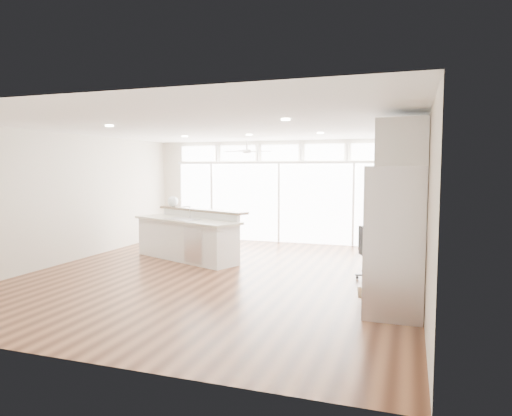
% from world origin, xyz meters
% --- Properties ---
extents(floor, '(7.00, 8.00, 0.02)m').
position_xyz_m(floor, '(0.00, 0.00, -0.01)').
color(floor, '#482616').
rests_on(floor, ground).
extents(ceiling, '(7.00, 8.00, 0.02)m').
position_xyz_m(ceiling, '(0.00, 0.00, 2.70)').
color(ceiling, white).
rests_on(ceiling, wall_back).
extents(wall_back, '(7.00, 0.04, 2.70)m').
position_xyz_m(wall_back, '(0.00, 4.00, 1.35)').
color(wall_back, beige).
rests_on(wall_back, floor).
extents(wall_front, '(7.00, 0.04, 2.70)m').
position_xyz_m(wall_front, '(0.00, -4.00, 1.35)').
color(wall_front, beige).
rests_on(wall_front, floor).
extents(wall_left, '(0.04, 8.00, 2.70)m').
position_xyz_m(wall_left, '(-3.50, 0.00, 1.35)').
color(wall_left, beige).
rests_on(wall_left, floor).
extents(wall_right, '(0.04, 8.00, 2.70)m').
position_xyz_m(wall_right, '(3.50, 0.00, 1.35)').
color(wall_right, beige).
rests_on(wall_right, floor).
extents(glass_wall, '(5.80, 0.06, 2.08)m').
position_xyz_m(glass_wall, '(0.00, 3.94, 1.05)').
color(glass_wall, white).
rests_on(glass_wall, wall_back).
extents(transom_row, '(5.90, 0.06, 0.40)m').
position_xyz_m(transom_row, '(0.00, 3.94, 2.38)').
color(transom_row, white).
rests_on(transom_row, wall_back).
extents(desk_window, '(0.04, 0.85, 0.85)m').
position_xyz_m(desk_window, '(3.46, 0.30, 1.55)').
color(desk_window, white).
rests_on(desk_window, wall_right).
extents(ceiling_fan, '(1.16, 1.16, 0.32)m').
position_xyz_m(ceiling_fan, '(-0.50, 2.80, 2.48)').
color(ceiling_fan, silver).
rests_on(ceiling_fan, ceiling).
extents(recessed_lights, '(3.40, 3.00, 0.02)m').
position_xyz_m(recessed_lights, '(0.00, 0.20, 2.68)').
color(recessed_lights, silver).
rests_on(recessed_lights, ceiling).
extents(oven_cabinet, '(0.64, 1.20, 2.50)m').
position_xyz_m(oven_cabinet, '(3.17, 1.80, 1.25)').
color(oven_cabinet, white).
rests_on(oven_cabinet, floor).
extents(desk_nook, '(0.72, 1.30, 0.76)m').
position_xyz_m(desk_nook, '(3.13, 0.30, 0.38)').
color(desk_nook, white).
rests_on(desk_nook, floor).
extents(upper_cabinets, '(0.64, 1.30, 0.64)m').
position_xyz_m(upper_cabinets, '(3.17, 0.30, 2.35)').
color(upper_cabinets, white).
rests_on(upper_cabinets, wall_right).
extents(refrigerator, '(0.76, 0.90, 2.00)m').
position_xyz_m(refrigerator, '(3.11, -1.35, 1.00)').
color(refrigerator, silver).
rests_on(refrigerator, floor).
extents(fridge_cabinet, '(0.64, 0.90, 0.60)m').
position_xyz_m(fridge_cabinet, '(3.17, -1.35, 2.30)').
color(fridge_cabinet, white).
rests_on(fridge_cabinet, wall_right).
extents(framed_photos, '(0.06, 0.22, 0.80)m').
position_xyz_m(framed_photos, '(3.46, 0.92, 1.40)').
color(framed_photos, black).
rests_on(framed_photos, wall_right).
extents(kitchen_island, '(2.88, 1.98, 1.07)m').
position_xyz_m(kitchen_island, '(-1.27, 1.07, 0.54)').
color(kitchen_island, white).
rests_on(kitchen_island, floor).
extents(rug, '(0.90, 0.70, 0.01)m').
position_xyz_m(rug, '(2.95, -0.37, 0.01)').
color(rug, '#331F10').
rests_on(rug, floor).
extents(office_chair, '(0.62, 0.60, 0.93)m').
position_xyz_m(office_chair, '(2.71, 0.58, 0.46)').
color(office_chair, black).
rests_on(office_chair, floor).
extents(fishbowl, '(0.30, 0.30, 0.25)m').
position_xyz_m(fishbowl, '(-2.00, 1.81, 1.20)').
color(fishbowl, white).
rests_on(fishbowl, kitchen_island).
extents(monitor, '(0.11, 0.51, 0.42)m').
position_xyz_m(monitor, '(3.05, 0.30, 0.97)').
color(monitor, black).
rests_on(monitor, desk_nook).
extents(keyboard, '(0.17, 0.33, 0.02)m').
position_xyz_m(keyboard, '(2.88, 0.30, 0.77)').
color(keyboard, silver).
rests_on(keyboard, desk_nook).
extents(potted_plant, '(0.29, 0.31, 0.22)m').
position_xyz_m(potted_plant, '(3.17, 1.80, 2.61)').
color(potted_plant, '#264E21').
rests_on(potted_plant, oven_cabinet).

